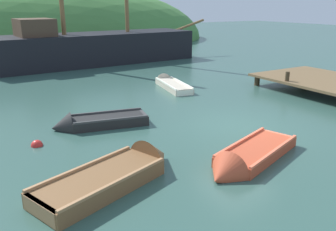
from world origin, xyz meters
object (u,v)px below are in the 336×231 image
at_px(rowboat_outer_left, 94,124).
at_px(buoy_red, 37,146).
at_px(sailing_ship, 94,52).
at_px(rowboat_center, 169,85).
at_px(rowboat_portside, 246,161).
at_px(rowboat_near_dock, 121,174).

xyz_separation_m(rowboat_outer_left, buoy_red, (-2.11, -0.77, -0.11)).
bearing_deg(sailing_ship, rowboat_outer_left, -112.74).
xyz_separation_m(rowboat_center, rowboat_portside, (-3.08, -9.10, 0.00)).
xyz_separation_m(sailing_ship, buoy_red, (-6.89, -14.08, -0.84)).
bearing_deg(sailing_ship, rowboat_near_dock, -110.71).
relative_size(sailing_ship, rowboat_near_dock, 4.27).
distance_m(rowboat_outer_left, rowboat_center, 6.92).
bearing_deg(rowboat_outer_left, rowboat_center, -132.13).
height_order(rowboat_portside, buoy_red, rowboat_portside).
relative_size(sailing_ship, rowboat_center, 4.45).
height_order(sailing_ship, rowboat_near_dock, sailing_ship).
xyz_separation_m(rowboat_outer_left, rowboat_near_dock, (-0.78, -4.09, 0.03)).
bearing_deg(sailing_ship, rowboat_portside, -100.08).
distance_m(rowboat_portside, buoy_red, 6.27).
xyz_separation_m(rowboat_near_dock, rowboat_portside, (3.28, -0.92, -0.05)).
xyz_separation_m(rowboat_center, rowboat_near_dock, (-6.36, -8.18, 0.05)).
distance_m(sailing_ship, rowboat_near_dock, 18.28).
height_order(sailing_ship, rowboat_outer_left, sailing_ship).
xyz_separation_m(rowboat_near_dock, buoy_red, (-1.33, 3.32, -0.13)).
height_order(rowboat_near_dock, buoy_red, rowboat_near_dock).
distance_m(rowboat_near_dock, buoy_red, 3.58).
relative_size(sailing_ship, buoy_red, 48.48).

